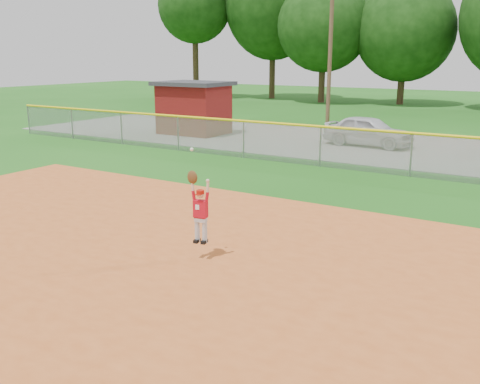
% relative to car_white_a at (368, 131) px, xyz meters
% --- Properties ---
extents(ground, '(120.00, 120.00, 0.00)m').
position_rel_car_white_a_xyz_m(ground, '(3.29, -15.39, -0.72)').
color(ground, '#1A5413').
rests_on(ground, ground).
extents(clay_infield, '(24.00, 16.00, 0.04)m').
position_rel_car_white_a_xyz_m(clay_infield, '(3.29, -18.39, -0.70)').
color(clay_infield, '#B65421').
rests_on(clay_infield, ground).
extents(parking_strip, '(44.00, 10.00, 0.03)m').
position_rel_car_white_a_xyz_m(parking_strip, '(3.29, 0.61, -0.70)').
color(parking_strip, gray).
rests_on(parking_strip, ground).
extents(car_white_a, '(4.14, 1.93, 1.37)m').
position_rel_car_white_a_xyz_m(car_white_a, '(0.00, 0.00, 0.00)').
color(car_white_a, silver).
rests_on(car_white_a, parking_strip).
extents(utility_shed, '(3.65, 2.84, 2.74)m').
position_rel_car_white_a_xyz_m(utility_shed, '(-9.17, -0.88, 0.68)').
color(utility_shed, '#5C0F0D').
rests_on(utility_shed, ground).
extents(outfield_fence, '(40.06, 0.10, 1.55)m').
position_rel_car_white_a_xyz_m(outfield_fence, '(3.29, -5.39, 0.17)').
color(outfield_fence, gray).
rests_on(outfield_fence, ground).
extents(ballplayer, '(0.49, 0.24, 1.92)m').
position_rel_car_white_a_xyz_m(ballplayer, '(1.67, -15.44, 0.39)').
color(ballplayer, silver).
rests_on(ballplayer, ground).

